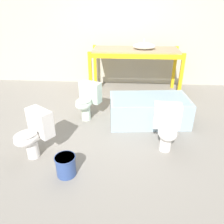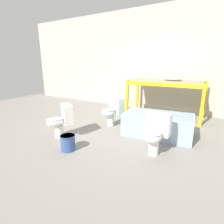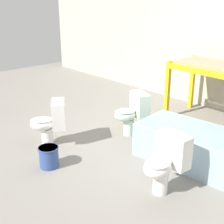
{
  "view_description": "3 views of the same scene",
  "coord_description": "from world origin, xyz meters",
  "px_view_note": "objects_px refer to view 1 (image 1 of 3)",
  "views": [
    {
      "loc": [
        0.38,
        -3.63,
        2.04
      ],
      "look_at": [
        0.17,
        -0.65,
        0.5
      ],
      "focal_mm": 35.0,
      "sensor_mm": 36.0,
      "label": 1
    },
    {
      "loc": [
        1.75,
        -3.56,
        1.5
      ],
      "look_at": [
        0.12,
        -0.78,
        0.61
      ],
      "focal_mm": 28.0,
      "sensor_mm": 36.0,
      "label": 2
    },
    {
      "loc": [
        2.85,
        -3.33,
        2.14
      ],
      "look_at": [
        -0.1,
        -0.62,
        0.62
      ],
      "focal_mm": 50.0,
      "sensor_mm": 36.0,
      "label": 3
    }
  ],
  "objects_px": {
    "sink_basin": "(144,46)",
    "toilet_far": "(34,132)",
    "bucket_white": "(66,165)",
    "toilet_near": "(167,125)",
    "toilet_extra": "(87,99)",
    "bathtub_main": "(149,108)"
  },
  "relations": [
    {
      "from": "sink_basin",
      "to": "bathtub_main",
      "type": "relative_size",
      "value": 0.34
    },
    {
      "from": "sink_basin",
      "to": "toilet_near",
      "type": "bearing_deg",
      "value": -83.42
    },
    {
      "from": "toilet_near",
      "to": "bucket_white",
      "type": "height_order",
      "value": "toilet_near"
    },
    {
      "from": "sink_basin",
      "to": "toilet_far",
      "type": "distance_m",
      "value": 3.09
    },
    {
      "from": "toilet_near",
      "to": "toilet_extra",
      "type": "xyz_separation_m",
      "value": [
        -1.34,
        0.86,
        0.0
      ]
    },
    {
      "from": "bathtub_main",
      "to": "toilet_extra",
      "type": "bearing_deg",
      "value": 171.26
    },
    {
      "from": "sink_basin",
      "to": "toilet_extra",
      "type": "height_order",
      "value": "sink_basin"
    },
    {
      "from": "toilet_extra",
      "to": "bucket_white",
      "type": "relative_size",
      "value": 2.42
    },
    {
      "from": "sink_basin",
      "to": "bathtub_main",
      "type": "bearing_deg",
      "value": -87.59
    },
    {
      "from": "sink_basin",
      "to": "toilet_extra",
      "type": "distance_m",
      "value": 1.88
    },
    {
      "from": "bathtub_main",
      "to": "toilet_near",
      "type": "bearing_deg",
      "value": -81.95
    },
    {
      "from": "toilet_near",
      "to": "toilet_extra",
      "type": "height_order",
      "value": "same"
    },
    {
      "from": "sink_basin",
      "to": "bucket_white",
      "type": "bearing_deg",
      "value": -110.93
    },
    {
      "from": "toilet_near",
      "to": "toilet_far",
      "type": "xyz_separation_m",
      "value": [
        -1.89,
        -0.31,
        0.0
      ]
    },
    {
      "from": "bucket_white",
      "to": "toilet_extra",
      "type": "bearing_deg",
      "value": 89.16
    },
    {
      "from": "sink_basin",
      "to": "bucket_white",
      "type": "distance_m",
      "value": 3.25
    },
    {
      "from": "bathtub_main",
      "to": "bucket_white",
      "type": "bearing_deg",
      "value": -133.73
    },
    {
      "from": "bathtub_main",
      "to": "toilet_far",
      "type": "xyz_separation_m",
      "value": [
        -1.7,
        -1.11,
        0.12
      ]
    },
    {
      "from": "toilet_far",
      "to": "bucket_white",
      "type": "xyz_separation_m",
      "value": [
        0.53,
        -0.38,
        -0.24
      ]
    },
    {
      "from": "toilet_near",
      "to": "toilet_far",
      "type": "bearing_deg",
      "value": -167.48
    },
    {
      "from": "toilet_extra",
      "to": "toilet_near",
      "type": "bearing_deg",
      "value": -9.58
    },
    {
      "from": "toilet_extra",
      "to": "sink_basin",
      "type": "bearing_deg",
      "value": 74.12
    }
  ]
}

